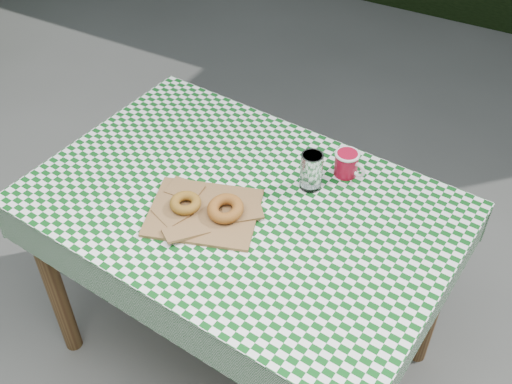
% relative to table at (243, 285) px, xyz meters
% --- Properties ---
extents(ground, '(60.00, 60.00, 0.00)m').
position_rel_table_xyz_m(ground, '(-0.15, 0.10, -0.38)').
color(ground, '#54544F').
rests_on(ground, ground).
extents(table, '(1.27, 0.92, 0.75)m').
position_rel_table_xyz_m(table, '(0.00, 0.00, 0.00)').
color(table, '#56331D').
rests_on(table, ground).
extents(tablecloth, '(1.29, 0.94, 0.01)m').
position_rel_table_xyz_m(tablecloth, '(0.00, -0.00, 0.38)').
color(tablecloth, '#0B4714').
rests_on(tablecloth, table).
extents(paper_bag, '(0.36, 0.32, 0.02)m').
position_rel_table_xyz_m(paper_bag, '(-0.07, -0.09, 0.39)').
color(paper_bag, olive).
rests_on(paper_bag, tablecloth).
extents(bagel_front, '(0.10, 0.10, 0.03)m').
position_rel_table_xyz_m(bagel_front, '(-0.12, -0.11, 0.41)').
color(bagel_front, '#8D5D1D').
rests_on(bagel_front, paper_bag).
extents(bagel_back, '(0.12, 0.12, 0.03)m').
position_rel_table_xyz_m(bagel_back, '(-0.01, -0.07, 0.41)').
color(bagel_back, brown).
rests_on(bagel_back, paper_bag).
extents(coffee_mug, '(0.17, 0.17, 0.08)m').
position_rel_table_xyz_m(coffee_mug, '(0.22, 0.26, 0.42)').
color(coffee_mug, maroon).
rests_on(coffee_mug, tablecloth).
extents(drinking_glass, '(0.07, 0.07, 0.12)m').
position_rel_table_xyz_m(drinking_glass, '(0.15, 0.16, 0.44)').
color(drinking_glass, white).
rests_on(drinking_glass, tablecloth).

